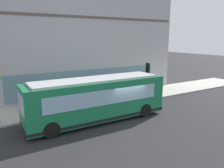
{
  "coord_description": "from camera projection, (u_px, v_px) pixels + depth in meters",
  "views": [
    {
      "loc": [
        -12.71,
        8.59,
        5.81
      ],
      "look_at": [
        2.38,
        -0.33,
        2.1
      ],
      "focal_mm": 35.17,
      "sensor_mm": 36.0,
      "label": 1
    }
  ],
  "objects": [
    {
      "name": "city_bus_nearside",
      "position": [
        97.0,
        99.0,
        15.42
      ],
      "size": [
        2.63,
        10.05,
        3.07
      ],
      "color": "#197247",
      "rests_on": "ground"
    },
    {
      "name": "pedestrian_by_light_pole",
      "position": [
        65.0,
        98.0,
        17.41
      ],
      "size": [
        0.32,
        0.32,
        1.7
      ],
      "color": "silver",
      "rests_on": "sidewalk_curb"
    },
    {
      "name": "traffic_light_near_corner",
      "position": [
        147.0,
        73.0,
        20.76
      ],
      "size": [
        0.32,
        0.49,
        3.41
      ],
      "color": "black",
      "rests_on": "sidewalk_curb"
    },
    {
      "name": "ground",
      "position": [
        125.0,
        118.0,
        16.19
      ],
      "size": [
        120.0,
        120.0,
        0.0
      ],
      "primitive_type": "plane",
      "color": "#262628"
    },
    {
      "name": "sidewalk_curb",
      "position": [
        97.0,
        102.0,
        20.03
      ],
      "size": [
        3.96,
        40.0,
        0.15
      ],
      "primitive_type": "cube",
      "color": "#B2ADA3",
      "rests_on": "ground"
    },
    {
      "name": "pedestrian_walking_along_curb",
      "position": [
        22.0,
        98.0,
        17.52
      ],
      "size": [
        0.32,
        0.32,
        1.58
      ],
      "color": "#3359A5",
      "rests_on": "sidewalk_curb"
    },
    {
      "name": "newspaper_vending_box",
      "position": [
        48.0,
        108.0,
        16.65
      ],
      "size": [
        0.44,
        0.42,
        0.9
      ],
      "color": "#197233",
      "rests_on": "sidewalk_curb"
    },
    {
      "name": "fire_hydrant",
      "position": [
        86.0,
        101.0,
        18.74
      ],
      "size": [
        0.35,
        0.35,
        0.74
      ],
      "color": "red",
      "rests_on": "sidewalk_curb"
    },
    {
      "name": "building_corner",
      "position": [
        69.0,
        27.0,
        24.24
      ],
      "size": [
        9.48,
        21.19,
        13.94
      ],
      "color": "#A8A8AD",
      "rests_on": "ground"
    },
    {
      "name": "pedestrian_near_hydrant",
      "position": [
        46.0,
        94.0,
        18.72
      ],
      "size": [
        0.32,
        0.32,
        1.62
      ],
      "color": "gold",
      "rests_on": "sidewalk_curb"
    }
  ]
}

